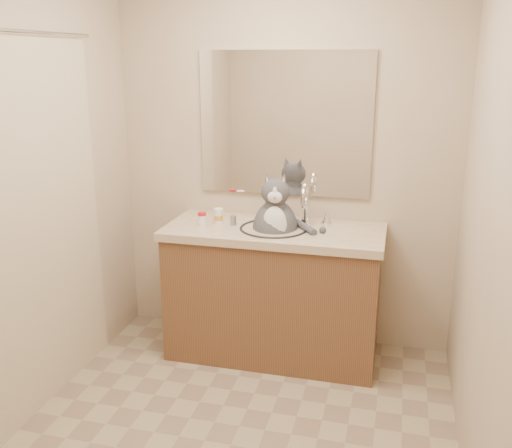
% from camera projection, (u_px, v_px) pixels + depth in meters
% --- Properties ---
extents(room, '(2.22, 2.52, 2.42)m').
position_uv_depth(room, '(227.00, 212.00, 2.50)').
color(room, gray).
rests_on(room, ground).
extents(vanity, '(1.34, 0.59, 1.12)m').
position_uv_depth(vanity, '(274.00, 289.00, 3.61)').
color(vanity, brown).
rests_on(vanity, ground).
extents(mirror, '(1.10, 0.02, 0.90)m').
position_uv_depth(mirror, '(284.00, 124.00, 3.58)').
color(mirror, white).
rests_on(mirror, room).
extents(shower_curtain, '(0.02, 1.30, 1.93)m').
position_uv_depth(shower_curtain, '(36.00, 226.00, 2.89)').
color(shower_curtain, beige).
rests_on(shower_curtain, ground).
extents(cat, '(0.44, 0.35, 0.55)m').
position_uv_depth(cat, '(275.00, 225.00, 3.48)').
color(cat, '#48484D').
rests_on(cat, vanity).
extents(pill_bottle_redcap, '(0.07, 0.07, 0.09)m').
position_uv_depth(pill_bottle_redcap, '(202.00, 219.00, 3.52)').
color(pill_bottle_redcap, white).
rests_on(pill_bottle_redcap, vanity).
extents(pill_bottle_orange, '(0.07, 0.07, 0.10)m').
position_uv_depth(pill_bottle_orange, '(219.00, 216.00, 3.57)').
color(pill_bottle_orange, white).
rests_on(pill_bottle_orange, vanity).
extents(grey_canister, '(0.04, 0.04, 0.06)m').
position_uv_depth(grey_canister, '(233.00, 220.00, 3.54)').
color(grey_canister, gray).
rests_on(grey_canister, vanity).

